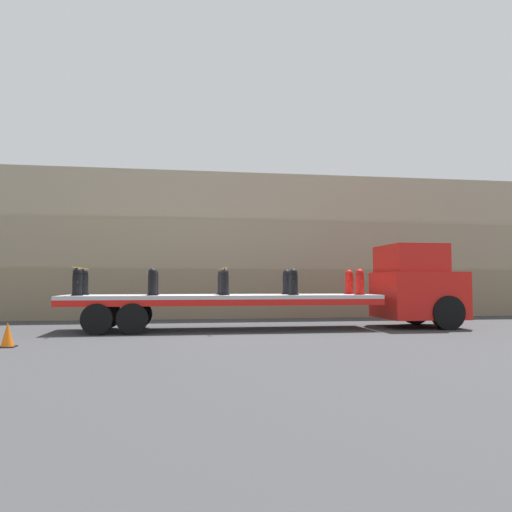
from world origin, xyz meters
TOP-DOWN VIEW (x-y plane):
  - ground_plane at (0.00, 0.00)m, footprint 120.00×120.00m
  - rock_cliff at (0.00, 6.75)m, footprint 60.00×3.30m
  - truck_cab at (7.08, 0.00)m, footprint 2.71×2.67m
  - flatbed_trailer at (-0.81, 0.00)m, footprint 10.51×2.56m
  - fire_hydrant_black_near_0 at (-4.65, -0.54)m, footprint 0.36×0.57m
  - fire_hydrant_black_far_0 at (-4.65, 0.54)m, footprint 0.36×0.57m
  - fire_hydrant_black_near_1 at (-2.33, -0.54)m, footprint 0.36×0.57m
  - fire_hydrant_black_far_1 at (-2.33, 0.54)m, footprint 0.36×0.57m
  - fire_hydrant_black_near_2 at (0.00, -0.54)m, footprint 0.36×0.57m
  - fire_hydrant_black_far_2 at (0.00, 0.54)m, footprint 0.36×0.57m
  - fire_hydrant_black_near_3 at (2.33, -0.54)m, footprint 0.36×0.57m
  - fire_hydrant_black_far_3 at (2.33, 0.54)m, footprint 0.36×0.57m
  - fire_hydrant_red_near_4 at (4.65, -0.54)m, footprint 0.36×0.57m
  - fire_hydrant_red_far_4 at (4.65, 0.54)m, footprint 0.36×0.57m
  - cargo_strap_rear at (-4.65, 0.00)m, footprint 0.05×2.66m
  - cargo_strap_middle at (0.00, 0.00)m, footprint 0.05×2.66m
  - traffic_cone at (-5.64, -3.79)m, footprint 0.40×0.40m

SIDE VIEW (x-z plane):
  - ground_plane at x=0.00m, z-range 0.00..0.00m
  - traffic_cone at x=-5.64m, z-range -0.01..0.61m
  - flatbed_trailer at x=-0.81m, z-range 0.36..1.54m
  - truck_cab at x=7.08m, z-range -0.01..2.93m
  - fire_hydrant_black_near_0 at x=-4.65m, z-range 1.17..2.05m
  - fire_hydrant_black_far_0 at x=-4.65m, z-range 1.17..2.05m
  - fire_hydrant_black_near_1 at x=-2.33m, z-range 1.17..2.05m
  - fire_hydrant_black_far_1 at x=-2.33m, z-range 1.17..2.05m
  - fire_hydrant_black_near_2 at x=0.00m, z-range 1.17..2.05m
  - fire_hydrant_black_far_2 at x=0.00m, z-range 1.17..2.05m
  - fire_hydrant_black_near_3 at x=2.33m, z-range 1.17..2.05m
  - fire_hydrant_black_far_3 at x=2.33m, z-range 1.17..2.05m
  - fire_hydrant_red_near_4 at x=4.65m, z-range 1.17..2.05m
  - fire_hydrant_red_far_4 at x=4.65m, z-range 1.17..2.05m
  - cargo_strap_rear at x=-4.65m, z-range 2.06..2.07m
  - cargo_strap_middle at x=0.00m, z-range 2.06..2.07m
  - rock_cliff at x=0.00m, z-range 0.00..6.63m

